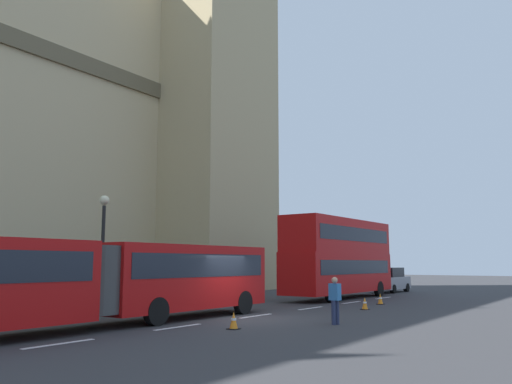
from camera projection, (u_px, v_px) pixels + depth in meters
ground_plane at (240, 318)px, 20.61m from camera, size 160.00×160.00×0.00m
lane_centre_marking at (221, 321)px, 19.63m from camera, size 34.40×0.16×0.01m
articulated_bus at (88, 276)px, 17.33m from camera, size 17.27×2.54×2.90m
double_decker_bus at (340, 255)px, 32.54m from camera, size 10.69×2.54×4.90m
sedan_lead at (389, 280)px, 39.24m from camera, size 4.40×1.86×1.85m
traffic_cone_west at (234, 321)px, 17.23m from camera, size 0.36×0.36×0.58m
traffic_cone_middle at (365, 304)px, 24.50m from camera, size 0.36×0.36×0.58m
traffic_cone_east at (380, 299)px, 27.59m from camera, size 0.36×0.36×0.58m
street_lamp at (103, 244)px, 23.35m from camera, size 0.44×0.44×5.27m
pedestrian_near_cones at (335, 299)px, 18.60m from camera, size 0.36×0.44×1.69m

